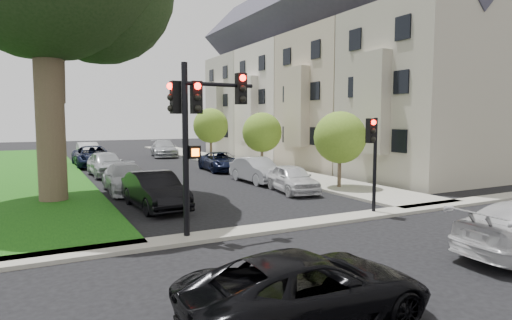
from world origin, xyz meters
name	(u,v)px	position (x,y,z in m)	size (l,w,h in m)	color
ground	(334,241)	(0.00, 0.00, 0.00)	(140.00, 140.00, 0.00)	black
grass_strip	(15,171)	(-9.00, 24.00, 0.06)	(8.00, 44.00, 0.12)	#15470E
sidewalk_right	(224,161)	(6.75, 24.00, 0.06)	(3.50, 44.00, 0.12)	#A7A186
sidewalk_cross	(297,225)	(0.00, 2.00, 0.06)	(60.00, 1.00, 0.12)	#A7A186
house_a	(422,62)	(12.45, 8.00, 6.93)	(7.70, 7.55, 15.97)	tan
house_b	(340,74)	(12.45, 15.50, 6.93)	(7.70, 7.55, 15.97)	#B5A78D
house_c	(287,82)	(12.45, 23.00, 6.93)	(7.70, 7.55, 15.97)	beige
house_d	(249,88)	(12.45, 30.50, 6.93)	(7.70, 7.55, 15.97)	#ACA996
small_tree_a	(340,138)	(6.20, 7.57, 2.68)	(2.69, 2.69, 4.03)	brown
small_tree_b	(262,132)	(6.20, 16.02, 2.73)	(2.74, 2.74, 4.11)	brown
small_tree_c	(211,126)	(6.20, 25.60, 3.08)	(3.09, 3.09, 4.63)	brown
traffic_signal_main	(198,119)	(-3.39, 2.23, 3.62)	(2.56, 0.66, 5.24)	black
traffic_signal_secondary	(373,147)	(3.46, 2.19, 2.55)	(0.46, 0.37, 3.66)	black
car_cross_near	(308,289)	(-3.62, -3.93, 0.64)	(2.12, 4.59, 1.28)	black
car_parked_0	(292,179)	(3.52, 7.88, 0.69)	(1.62, 4.04, 1.38)	silver
car_parked_1	(257,170)	(3.52, 11.65, 0.72)	(1.52, 4.35, 1.43)	#999BA0
car_parked_2	(221,162)	(3.88, 17.79, 0.66)	(2.19, 4.75, 1.32)	black
car_parked_4	(164,149)	(3.47, 31.18, 0.80)	(2.25, 5.54, 1.61)	#999BA0
car_parked_5	(155,190)	(-3.52, 7.10, 0.74)	(1.57, 4.51, 1.49)	black
car_parked_6	(126,178)	(-3.77, 11.73, 0.70)	(1.95, 4.79, 1.39)	#999BA0
car_parked_7	(106,164)	(-3.74, 18.55, 0.80)	(1.90, 4.72, 1.61)	#999BA0
car_parked_8	(93,156)	(-3.77, 24.87, 0.80)	(2.66, 5.76, 1.60)	black
car_parked_9	(88,151)	(-3.45, 31.26, 0.78)	(1.65, 4.73, 1.56)	silver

